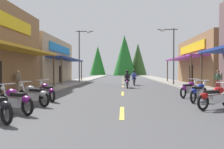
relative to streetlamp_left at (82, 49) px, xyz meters
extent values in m
cube|color=#4C4C4F|center=(4.91, 3.04, -4.13)|extent=(9.62, 87.94, 0.10)
cube|color=#9E9991|center=(-1.29, 3.04, -4.02)|extent=(2.78, 87.94, 0.12)
cube|color=gray|center=(11.11, 3.04, -4.02)|extent=(2.78, 87.94, 0.12)
cube|color=#E0C64C|center=(4.91, -17.95, -4.08)|extent=(0.16, 2.40, 0.01)
cube|color=#E0C64C|center=(4.91, -11.46, -4.08)|extent=(0.16, 2.40, 0.01)
cube|color=#E0C64C|center=(4.91, -4.87, -4.08)|extent=(0.16, 2.40, 0.01)
cube|color=#E0C64C|center=(4.91, 1.59, -4.08)|extent=(0.16, 2.40, 0.01)
cube|color=#E0C64C|center=(4.91, 8.49, -4.08)|extent=(0.16, 2.40, 0.01)
cube|color=#E0C64C|center=(4.91, 14.85, -4.08)|extent=(0.16, 2.40, 0.01)
cube|color=#E0C64C|center=(4.91, 20.27, -4.08)|extent=(0.16, 2.40, 0.01)
cube|color=#E0C64C|center=(4.91, 26.39, -4.08)|extent=(0.16, 2.40, 0.01)
cube|color=#E0C64C|center=(4.91, 33.28, -4.08)|extent=(0.16, 2.40, 0.01)
cube|color=#E0C64C|center=(4.91, 39.09, -4.08)|extent=(0.16, 2.40, 0.01)
cube|color=gold|center=(-1.78, -13.11, -1.18)|extent=(1.80, 12.28, 0.16)
cylinder|color=brown|center=(-1.08, -7.17, -2.67)|extent=(0.14, 0.14, 2.82)
cube|color=tan|center=(-6.37, 0.30, -1.44)|extent=(7.37, 11.63, 5.29)
cube|color=navy|center=(-1.78, 0.30, -1.18)|extent=(1.80, 10.47, 0.16)
cylinder|color=brown|center=(-1.08, -4.73, -2.67)|extent=(0.14, 0.14, 2.82)
cylinder|color=brown|center=(-1.08, 5.34, -2.67)|extent=(0.14, 0.14, 2.82)
cube|color=#197FCC|center=(-2.62, 0.30, 0.04)|extent=(0.10, 8.14, 0.90)
cube|color=black|center=(-2.64, 0.30, -3.03)|extent=(0.08, 1.10, 2.10)
cylinder|color=brown|center=(10.90, -8.87, -2.67)|extent=(0.14, 0.14, 2.82)
cube|color=olive|center=(15.60, -1.25, -1.52)|extent=(6.20, 11.75, 5.12)
cube|color=#8C338C|center=(11.60, -1.25, -1.18)|extent=(1.80, 10.57, 0.16)
cylinder|color=brown|center=(10.90, -6.34, -2.67)|extent=(0.14, 0.14, 2.82)
cylinder|color=brown|center=(10.90, 3.83, -2.67)|extent=(0.14, 0.14, 2.82)
cube|color=yellow|center=(12.44, -1.25, -0.09)|extent=(0.10, 8.22, 0.90)
cube|color=black|center=(12.46, -1.25, -3.03)|extent=(0.08, 1.10, 2.10)
cylinder|color=#474C51|center=(-0.30, 0.00, -0.94)|extent=(0.14, 0.14, 6.29)
cylinder|color=#474C51|center=(0.32, 0.00, 2.11)|extent=(2.05, 0.10, 0.10)
ellipsoid|color=silver|center=(0.85, 0.00, 2.01)|extent=(0.50, 0.30, 0.24)
cylinder|color=#474C51|center=(10.12, -3.15, -1.16)|extent=(0.14, 0.14, 5.84)
cylinder|color=#474C51|center=(9.49, -3.15, 1.66)|extent=(2.05, 0.10, 0.10)
ellipsoid|color=silver|center=(8.97, -3.15, 1.56)|extent=(0.50, 0.30, 0.24)
torus|color=black|center=(7.96, -17.37, -3.76)|extent=(0.59, 0.43, 0.64)
cube|color=silver|center=(8.59, -16.96, -3.68)|extent=(0.74, 0.62, 0.32)
ellipsoid|color=#A51414|center=(8.76, -16.85, -3.36)|extent=(0.64, 0.57, 0.28)
cube|color=black|center=(8.38, -17.09, -3.40)|extent=(0.66, 0.56, 0.12)
ellipsoid|color=#A51414|center=(8.01, -17.34, -3.53)|extent=(0.50, 0.44, 0.24)
cylinder|color=silver|center=(9.01, -16.68, -3.06)|extent=(0.36, 0.52, 0.04)
torus|color=black|center=(9.12, -14.33, -3.76)|extent=(0.48, 0.56, 0.64)
torus|color=black|center=(8.19, -15.51, -3.76)|extent=(0.48, 0.56, 0.64)
cube|color=silver|center=(8.65, -14.92, -3.68)|extent=(0.65, 0.72, 0.32)
ellipsoid|color=navy|center=(8.78, -14.77, -3.36)|extent=(0.60, 0.64, 0.28)
cube|color=black|center=(8.50, -15.12, -3.40)|extent=(0.59, 0.64, 0.12)
ellipsoid|color=navy|center=(8.22, -15.47, -3.53)|extent=(0.46, 0.49, 0.24)
cylinder|color=silver|center=(9.04, -14.44, -3.43)|extent=(0.28, 0.33, 0.71)
cylinder|color=silver|center=(8.96, -14.53, -3.06)|extent=(0.50, 0.40, 0.04)
sphere|color=white|center=(9.14, -14.31, -3.23)|extent=(0.16, 0.16, 0.16)
torus|color=black|center=(9.24, -12.57, -3.76)|extent=(0.50, 0.54, 0.64)
torus|color=black|center=(8.23, -13.68, -3.76)|extent=(0.50, 0.54, 0.64)
cube|color=silver|center=(8.73, -13.12, -3.68)|extent=(0.68, 0.71, 0.32)
ellipsoid|color=#721972|center=(8.87, -12.98, -3.36)|extent=(0.61, 0.63, 0.28)
cube|color=black|center=(8.57, -13.31, -3.40)|extent=(0.61, 0.63, 0.12)
ellipsoid|color=#721972|center=(8.26, -13.64, -3.53)|extent=(0.47, 0.49, 0.24)
cylinder|color=silver|center=(9.15, -12.66, -3.43)|extent=(0.29, 0.32, 0.71)
cylinder|color=silver|center=(9.07, -12.75, -3.06)|extent=(0.47, 0.43, 0.04)
sphere|color=white|center=(9.26, -12.55, -3.23)|extent=(0.16, 0.16, 0.16)
torus|color=black|center=(1.73, -19.89, -3.76)|extent=(0.58, 0.45, 0.64)
ellipsoid|color=black|center=(1.69, -19.86, -3.53)|extent=(0.50, 0.45, 0.24)
torus|color=black|center=(0.48, -17.84, -3.76)|extent=(0.60, 0.42, 0.64)
torus|color=black|center=(1.75, -18.64, -3.76)|extent=(0.60, 0.42, 0.64)
cube|color=silver|center=(1.12, -18.24, -3.68)|extent=(0.74, 0.61, 0.32)
ellipsoid|color=#721972|center=(0.95, -18.14, -3.36)|extent=(0.64, 0.57, 0.28)
cube|color=black|center=(1.33, -18.37, -3.40)|extent=(0.66, 0.55, 0.12)
ellipsoid|color=#721972|center=(1.71, -18.61, -3.53)|extent=(0.50, 0.44, 0.24)
cylinder|color=silver|center=(0.59, -17.91, -3.43)|extent=(0.35, 0.25, 0.71)
cylinder|color=silver|center=(0.69, -17.98, -3.06)|extent=(0.35, 0.53, 0.04)
sphere|color=white|center=(0.46, -17.83, -3.23)|extent=(0.16, 0.16, 0.16)
torus|color=black|center=(0.40, -16.16, -3.76)|extent=(0.60, 0.41, 0.64)
torus|color=black|center=(1.69, -16.93, -3.76)|extent=(0.60, 0.41, 0.64)
cube|color=silver|center=(1.04, -16.54, -3.68)|extent=(0.74, 0.60, 0.32)
ellipsoid|color=#99999E|center=(0.87, -16.44, -3.36)|extent=(0.64, 0.56, 0.28)
cube|color=black|center=(1.26, -16.67, -3.40)|extent=(0.66, 0.55, 0.12)
ellipsoid|color=#99999E|center=(1.64, -16.90, -3.53)|extent=(0.50, 0.43, 0.24)
cylinder|color=silver|center=(0.51, -16.23, -3.43)|extent=(0.35, 0.24, 0.71)
cylinder|color=silver|center=(0.61, -16.29, -3.06)|extent=(0.34, 0.54, 0.04)
sphere|color=white|center=(0.37, -16.15, -3.23)|extent=(0.16, 0.16, 0.16)
torus|color=black|center=(0.61, -14.44, -3.76)|extent=(0.49, 0.55, 0.64)
torus|color=black|center=(1.58, -15.59, -3.76)|extent=(0.49, 0.55, 0.64)
cube|color=silver|center=(1.09, -15.01, -3.68)|extent=(0.66, 0.72, 0.32)
ellipsoid|color=#721972|center=(0.97, -14.86, -3.36)|extent=(0.61, 0.63, 0.28)
cube|color=black|center=(1.25, -15.21, -3.40)|extent=(0.60, 0.64, 0.12)
ellipsoid|color=#721972|center=(1.54, -15.55, -3.53)|extent=(0.47, 0.49, 0.24)
cylinder|color=silver|center=(0.70, -14.54, -3.43)|extent=(0.28, 0.32, 0.71)
cylinder|color=silver|center=(0.77, -14.63, -3.06)|extent=(0.49, 0.42, 0.04)
sphere|color=white|center=(0.59, -14.42, -3.23)|extent=(0.16, 0.16, 0.16)
torus|color=black|center=(5.32, -5.82, -3.76)|extent=(0.11, 0.64, 0.64)
torus|color=black|center=(5.29, -7.32, -3.76)|extent=(0.11, 0.64, 0.64)
cube|color=silver|center=(5.30, -6.57, -3.68)|extent=(0.30, 0.71, 0.32)
ellipsoid|color=#721972|center=(5.31, -6.37, -3.36)|extent=(0.33, 0.57, 0.28)
cube|color=black|center=(5.30, -6.82, -3.40)|extent=(0.29, 0.61, 0.12)
ellipsoid|color=#721972|center=(5.29, -7.27, -3.53)|extent=(0.25, 0.45, 0.24)
cylinder|color=silver|center=(5.32, -5.95, -3.43)|extent=(0.07, 0.37, 0.71)
cylinder|color=silver|center=(5.32, -6.07, -3.06)|extent=(0.60, 0.05, 0.04)
sphere|color=white|center=(5.32, -5.79, -3.23)|extent=(0.16, 0.16, 0.16)
ellipsoid|color=black|center=(5.30, -6.72, -3.03)|extent=(0.39, 0.39, 0.64)
sphere|color=black|center=(5.30, -6.67, -2.63)|extent=(0.24, 0.24, 0.24)
cylinder|color=black|center=(5.15, -6.54, -3.38)|extent=(0.15, 0.43, 0.24)
cylinder|color=black|center=(5.10, -6.41, -3.03)|extent=(0.11, 0.51, 0.40)
cylinder|color=black|center=(5.47, -6.55, -3.38)|extent=(0.15, 0.43, 0.24)
cylinder|color=black|center=(5.52, -6.42, -3.03)|extent=(0.11, 0.51, 0.40)
torus|color=black|center=(6.08, -2.36, -3.76)|extent=(0.11, 0.64, 0.64)
torus|color=black|center=(6.05, -3.86, -3.76)|extent=(0.11, 0.64, 0.64)
cube|color=silver|center=(6.07, -3.11, -3.68)|extent=(0.30, 0.71, 0.32)
ellipsoid|color=black|center=(6.07, -2.91, -3.36)|extent=(0.33, 0.57, 0.28)
cube|color=black|center=(6.06, -3.36, -3.40)|extent=(0.29, 0.61, 0.12)
ellipsoid|color=black|center=(6.05, -3.81, -3.53)|extent=(0.25, 0.45, 0.24)
cylinder|color=silver|center=(6.08, -2.49, -3.43)|extent=(0.07, 0.37, 0.71)
cylinder|color=silver|center=(6.08, -2.61, -3.06)|extent=(0.60, 0.05, 0.04)
sphere|color=white|center=(6.09, -2.33, -3.23)|extent=(0.16, 0.16, 0.16)
ellipsoid|color=#333F8C|center=(6.07, -3.26, -3.03)|extent=(0.39, 0.39, 0.64)
sphere|color=black|center=(6.07, -3.21, -2.63)|extent=(0.24, 0.24, 0.24)
cylinder|color=#333F8C|center=(5.91, -3.09, -3.38)|extent=(0.15, 0.43, 0.24)
cylinder|color=#333F8C|center=(5.86, -2.96, -3.03)|extent=(0.11, 0.51, 0.40)
cylinder|color=#333F8C|center=(6.23, -3.10, -3.38)|extent=(0.15, 0.43, 0.24)
cylinder|color=#333F8C|center=(6.28, -2.97, -3.03)|extent=(0.11, 0.51, 0.40)
cylinder|color=maroon|center=(11.95, -9.56, -3.70)|extent=(0.14, 0.14, 0.78)
cylinder|color=maroon|center=(11.80, -9.45, -3.70)|extent=(0.14, 0.14, 0.78)
ellipsoid|color=#3F593F|center=(11.87, -9.50, -3.03)|extent=(0.44, 0.43, 0.55)
cylinder|color=#3F593F|center=(12.06, -9.65, -3.01)|extent=(0.09, 0.09, 0.52)
cylinder|color=#3F593F|center=(11.68, -9.36, -3.01)|extent=(0.09, 0.09, 0.52)
sphere|color=#8C664C|center=(11.87, -9.50, -2.64)|extent=(0.21, 0.21, 0.21)
cylinder|color=#B2A599|center=(-2.45, -10.93, -3.70)|extent=(0.14, 0.14, 0.78)
cylinder|color=#B2A599|center=(-2.29, -11.00, -3.70)|extent=(0.14, 0.14, 0.78)
ellipsoid|color=#B2A599|center=(-2.37, -10.96, -3.03)|extent=(0.44, 0.39, 0.55)
cylinder|color=#B2A599|center=(-2.59, -10.86, -3.01)|extent=(0.09, 0.09, 0.52)
cylinder|color=#B2A599|center=(-2.16, -11.07, -3.01)|extent=(0.09, 0.09, 0.52)
sphere|color=beige|center=(-2.37, -10.96, -2.64)|extent=(0.21, 0.21, 0.21)
cone|color=#206A23|center=(-3.68, 47.63, 0.85)|extent=(5.52, 5.52, 9.86)
cone|color=#285923|center=(5.94, 46.91, 1.72)|extent=(6.50, 6.50, 11.60)
cone|color=#1E6723|center=(5.33, 44.59, 2.43)|extent=(7.30, 7.30, 13.03)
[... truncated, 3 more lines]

